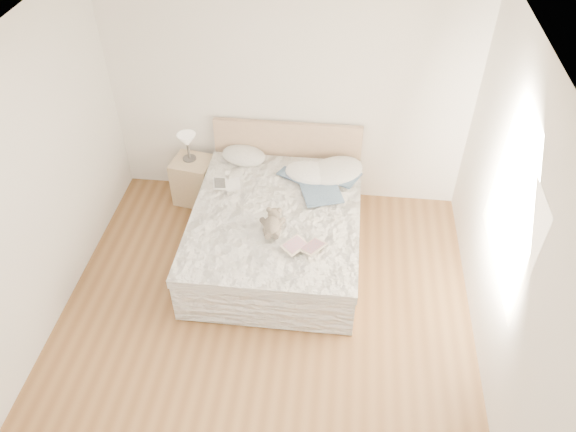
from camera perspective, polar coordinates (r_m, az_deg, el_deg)
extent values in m
cube|color=brown|center=(5.43, -2.73, -12.16)|extent=(4.00, 4.50, 0.00)
cube|color=white|center=(3.64, -4.10, 14.04)|extent=(4.00, 4.50, 0.00)
cube|color=white|center=(6.24, 0.00, 12.46)|extent=(4.00, 0.02, 2.70)
cube|color=white|center=(5.10, -26.06, 0.20)|extent=(0.02, 4.50, 2.70)
cube|color=white|center=(4.59, 22.24, -3.49)|extent=(0.02, 4.50, 2.70)
cube|color=white|center=(4.74, 21.75, -0.08)|extent=(0.02, 1.30, 1.10)
cube|color=tan|center=(6.11, -1.16, -2.96)|extent=(1.68, 2.08, 0.20)
cube|color=white|center=(5.93, -1.19, -1.23)|extent=(1.60, 2.00, 0.30)
cube|color=white|center=(5.77, -1.28, -0.17)|extent=(1.72, 2.05, 0.10)
cube|color=tan|center=(6.64, -0.06, 5.77)|extent=(1.70, 0.06, 1.00)
cube|color=tan|center=(6.77, -9.47, 3.60)|extent=(0.51, 0.47, 0.56)
cylinder|color=#45403B|center=(6.64, -9.98, 5.79)|extent=(0.15, 0.15, 0.02)
cylinder|color=#433E38|center=(6.57, -10.09, 6.61)|extent=(0.03, 0.03, 0.21)
cone|color=white|center=(6.50, -10.23, 7.58)|extent=(0.22, 0.22, 0.15)
ellipsoid|color=silver|center=(6.49, -4.52, 6.17)|extent=(0.60, 0.50, 0.16)
ellipsoid|color=white|center=(6.20, 2.24, 4.37)|extent=(0.63, 0.50, 0.17)
ellipsoid|color=silver|center=(6.25, 4.87, 4.59)|extent=(0.80, 0.75, 0.20)
cube|color=white|center=(6.08, -6.24, 3.19)|extent=(0.35, 0.28, 0.02)
cube|color=beige|center=(5.33, 1.62, -3.12)|extent=(0.43, 0.41, 0.02)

